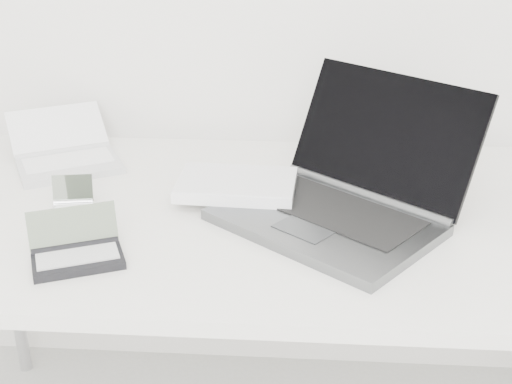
# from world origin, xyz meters

# --- Properties ---
(desk) EXTENTS (1.60, 0.80, 0.73)m
(desk) POSITION_xyz_m (0.00, 1.55, 0.68)
(desk) COLOR white
(desk) RESTS_ON ground
(laptop_large) EXTENTS (0.63, 0.57, 0.26)m
(laptop_large) POSITION_xyz_m (0.10, 1.55, 0.77)
(laptop_large) COLOR #5A5C5F
(laptop_large) RESTS_ON desk
(netbook_open_white) EXTENTS (0.33, 0.35, 0.09)m
(netbook_open_white) POSITION_xyz_m (-0.50, 1.77, 0.75)
(netbook_open_white) COLOR silver
(netbook_open_white) RESTS_ON desk
(pda_silver) EXTENTS (0.09, 0.09, 0.07)m
(pda_silver) POSITION_xyz_m (-0.41, 1.52, 0.74)
(pda_silver) COLOR silver
(pda_silver) RESTS_ON desk
(palmtop_charcoal) EXTENTS (0.19, 0.16, 0.09)m
(palmtop_charcoal) POSITION_xyz_m (-0.34, 1.32, 0.75)
(palmtop_charcoal) COLOR black
(palmtop_charcoal) RESTS_ON desk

